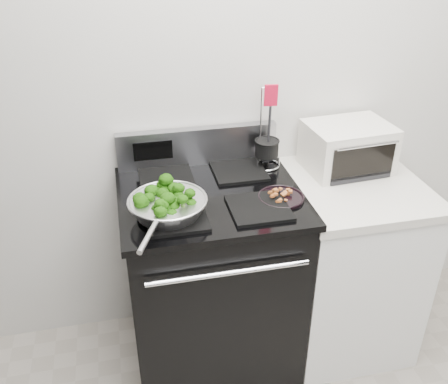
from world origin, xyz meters
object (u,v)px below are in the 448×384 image
object	(u,v)px
gas_range	(211,277)
skillet	(168,206)
bacon_plate	(281,195)
toaster_oven	(347,147)
utensil_holder	(267,153)

from	to	relation	value
gas_range	skillet	xyz separation A→B (m)	(-0.20, -0.15, 0.51)
bacon_plate	toaster_oven	distance (m)	0.49
gas_range	toaster_oven	xyz separation A→B (m)	(0.70, 0.15, 0.54)
toaster_oven	utensil_holder	bearing A→B (deg)	168.78
gas_range	skillet	world-z (taller)	gas_range
skillet	toaster_oven	size ratio (longest dim) A/B	1.18
toaster_oven	bacon_plate	bearing A→B (deg)	-152.15
utensil_holder	toaster_oven	bearing A→B (deg)	0.49
bacon_plate	utensil_holder	size ratio (longest dim) A/B	0.49
gas_range	toaster_oven	distance (m)	0.90
utensil_holder	toaster_oven	distance (m)	0.39
gas_range	utensil_holder	bearing A→B (deg)	32.28
gas_range	utensil_holder	distance (m)	0.65
utensil_holder	toaster_oven	xyz separation A→B (m)	(0.39, -0.05, 0.01)
skillet	gas_range	bearing A→B (deg)	59.37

